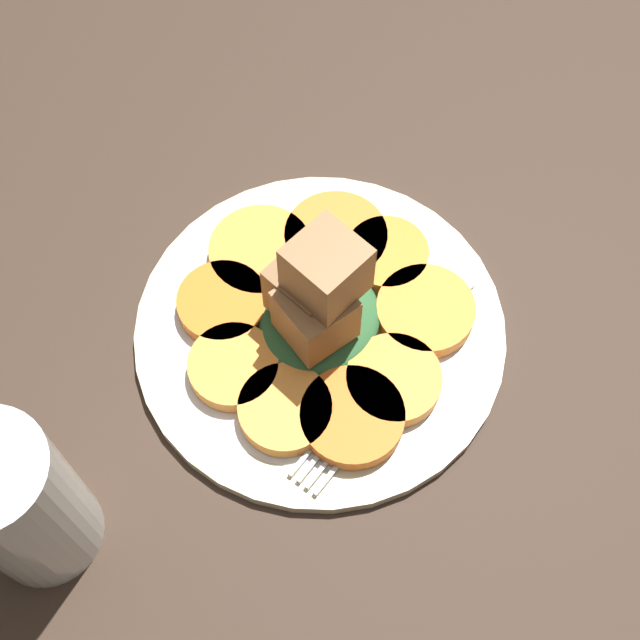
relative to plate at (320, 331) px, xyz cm
name	(u,v)px	position (x,y,z in cm)	size (l,w,h in cm)	color
table_slab	(320,340)	(0.00, 0.00, -1.52)	(120.00, 120.00, 2.00)	#38281E
plate	(320,331)	(0.00, 0.00, 0.00)	(25.64, 25.64, 1.05)	beige
carrot_slice_0	(261,253)	(1.39, 6.86, 1.24)	(7.37, 7.37, 1.32)	orange
carrot_slice_1	(223,304)	(-3.36, 6.00, 1.24)	(6.26, 6.26, 1.32)	orange
carrot_slice_2	(233,367)	(-6.32, 2.10, 1.24)	(6.06, 6.06, 1.32)	#F99539
carrot_slice_3	(285,410)	(-6.29, -2.53, 1.24)	(6.15, 6.15, 1.32)	#F9963A
carrot_slice_4	(352,417)	(-3.80, -6.14, 1.24)	(6.82, 6.82, 1.32)	orange
carrot_slice_5	(396,377)	(0.27, -6.50, 1.24)	(6.36, 6.36, 1.32)	orange
carrot_slice_6	(425,311)	(5.45, -4.84, 1.24)	(6.80, 6.80, 1.32)	orange
carrot_slice_7	(392,259)	(7.17, -0.44, 1.24)	(5.90, 5.90, 1.32)	orange
carrot_slice_8	(336,238)	(5.85, 3.65, 1.24)	(7.39, 7.39, 1.32)	orange
center_pile	(319,299)	(-0.09, -0.01, 4.67)	(8.72, 7.85, 10.39)	#2D6033
fork	(386,382)	(-0.24, -6.08, 0.78)	(19.05, 2.86, 0.40)	silver
water_glass	(19,503)	(-21.70, 3.51, 5.89)	(6.91, 6.91, 12.81)	silver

